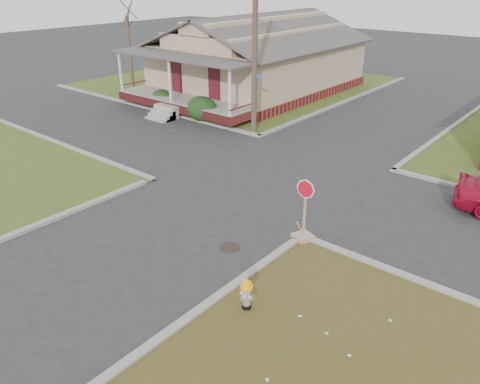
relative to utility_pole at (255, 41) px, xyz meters
The scene contains 11 objects.
ground 10.89m from the utility_pole, 64.74° to the right, with size 120.00×120.00×0.00m, color #272729.
verge_far_left 13.48m from the utility_pole, 134.04° to the left, with size 19.00×19.00×0.05m, color #35491A.
curbs 7.39m from the utility_pole, 42.88° to the right, with size 80.00×40.00×0.12m, color gray, non-canonical shape.
manhole 12.29m from the utility_pole, 55.75° to the right, with size 0.64×0.64×0.01m, color black.
corner_house 9.99m from the utility_pole, 126.69° to the left, with size 10.10×15.50×5.30m.
utility_pole is the anchor object (origin of this frame).
tree_far_left 14.31m from the utility_pole, 167.34° to the left, with size 0.22×0.22×4.90m, color #3C2A22.
fire_hydrant 14.85m from the utility_pole, 52.73° to the right, with size 0.32×0.32×0.85m.
stop_sign 11.72m from the utility_pole, 43.85° to the right, with size 0.58×0.57×2.05m.
hedge_left 8.61m from the utility_pole, behind, with size 1.44×1.18×1.10m, color #163513.
hedge_right 5.44m from the utility_pole, behind, with size 1.65×1.35×1.26m, color #163513.
Camera 1 is at (10.28, -9.80, 7.67)m, focal length 35.00 mm.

